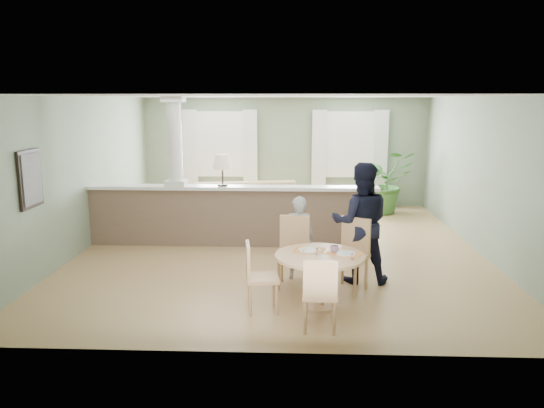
{
  "coord_description": "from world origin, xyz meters",
  "views": [
    {
      "loc": [
        0.23,
        -9.22,
        2.65
      ],
      "look_at": [
        -0.11,
        -1.0,
        1.02
      ],
      "focal_mm": 35.0,
      "sensor_mm": 36.0,
      "label": 1
    }
  ],
  "objects_px": {
    "houseplant": "(384,182)",
    "chair_near": "(320,291)",
    "chair_far_man": "(352,251)",
    "child_person": "(299,238)",
    "sofa": "(247,204)",
    "man_person": "(361,223)",
    "dining_table": "(320,265)",
    "chair_far_boy": "(294,248)",
    "chair_side": "(257,274)"
  },
  "relations": [
    {
      "from": "chair_far_boy",
      "to": "child_person",
      "type": "distance_m",
      "value": 0.28
    },
    {
      "from": "dining_table",
      "to": "sofa",
      "type": "bearing_deg",
      "value": 106.43
    },
    {
      "from": "chair_near",
      "to": "child_person",
      "type": "bearing_deg",
      "value": -80.22
    },
    {
      "from": "chair_far_man",
      "to": "child_person",
      "type": "bearing_deg",
      "value": -177.14
    },
    {
      "from": "houseplant",
      "to": "chair_near",
      "type": "height_order",
      "value": "houseplant"
    },
    {
      "from": "chair_far_man",
      "to": "child_person",
      "type": "distance_m",
      "value": 0.85
    },
    {
      "from": "houseplant",
      "to": "dining_table",
      "type": "distance_m",
      "value": 6.15
    },
    {
      "from": "chair_near",
      "to": "child_person",
      "type": "xyz_separation_m",
      "value": [
        -0.23,
        1.85,
        0.14
      ]
    },
    {
      "from": "sofa",
      "to": "houseplant",
      "type": "relative_size",
      "value": 2.01
    },
    {
      "from": "dining_table",
      "to": "man_person",
      "type": "relative_size",
      "value": 0.65
    },
    {
      "from": "chair_far_boy",
      "to": "chair_side",
      "type": "xyz_separation_m",
      "value": [
        -0.46,
        -1.0,
        -0.06
      ]
    },
    {
      "from": "houseplant",
      "to": "chair_far_man",
      "type": "relative_size",
      "value": 1.46
    },
    {
      "from": "chair_near",
      "to": "man_person",
      "type": "xyz_separation_m",
      "value": [
        0.67,
        1.78,
        0.39
      ]
    },
    {
      "from": "chair_far_man",
      "to": "man_person",
      "type": "distance_m",
      "value": 0.49
    },
    {
      "from": "houseplant",
      "to": "chair_far_man",
      "type": "xyz_separation_m",
      "value": [
        -1.29,
        -5.21,
        -0.18
      ]
    },
    {
      "from": "chair_far_man",
      "to": "man_person",
      "type": "relative_size",
      "value": 0.57
    },
    {
      "from": "child_person",
      "to": "houseplant",
      "type": "bearing_deg",
      "value": -111.92
    },
    {
      "from": "chair_far_boy",
      "to": "sofa",
      "type": "bearing_deg",
      "value": 110.78
    },
    {
      "from": "houseplant",
      "to": "man_person",
      "type": "height_order",
      "value": "man_person"
    },
    {
      "from": "sofa",
      "to": "child_person",
      "type": "xyz_separation_m",
      "value": [
        1.09,
        -3.52,
        0.2
      ]
    },
    {
      "from": "chair_side",
      "to": "child_person",
      "type": "relative_size",
      "value": 0.71
    },
    {
      "from": "dining_table",
      "to": "chair_far_boy",
      "type": "relative_size",
      "value": 1.16
    },
    {
      "from": "dining_table",
      "to": "chair_near",
      "type": "relative_size",
      "value": 1.3
    },
    {
      "from": "sofa",
      "to": "man_person",
      "type": "distance_m",
      "value": 4.12
    },
    {
      "from": "dining_table",
      "to": "chair_far_boy",
      "type": "xyz_separation_m",
      "value": [
        -0.34,
        0.82,
        -0.01
      ]
    },
    {
      "from": "chair_near",
      "to": "chair_side",
      "type": "xyz_separation_m",
      "value": [
        -0.77,
        0.59,
        -0.0
      ]
    },
    {
      "from": "chair_far_man",
      "to": "chair_near",
      "type": "height_order",
      "value": "chair_far_man"
    },
    {
      "from": "chair_far_boy",
      "to": "chair_near",
      "type": "height_order",
      "value": "chair_far_boy"
    },
    {
      "from": "houseplant",
      "to": "dining_table",
      "type": "xyz_separation_m",
      "value": [
        -1.76,
        -5.88,
        -0.18
      ]
    },
    {
      "from": "sofa",
      "to": "chair_far_boy",
      "type": "xyz_separation_m",
      "value": [
        1.01,
        -3.78,
        0.12
      ]
    },
    {
      "from": "dining_table",
      "to": "chair_far_man",
      "type": "xyz_separation_m",
      "value": [
        0.47,
        0.68,
        0.0
      ]
    },
    {
      "from": "dining_table",
      "to": "chair_side",
      "type": "relative_size",
      "value": 1.3
    },
    {
      "from": "houseplant",
      "to": "chair_far_boy",
      "type": "relative_size",
      "value": 1.48
    },
    {
      "from": "chair_near",
      "to": "dining_table",
      "type": "bearing_deg",
      "value": -90.26
    },
    {
      "from": "chair_side",
      "to": "chair_far_man",
      "type": "bearing_deg",
      "value": -63.99
    },
    {
      "from": "chair_far_boy",
      "to": "chair_side",
      "type": "bearing_deg",
      "value": -108.94
    },
    {
      "from": "child_person",
      "to": "man_person",
      "type": "height_order",
      "value": "man_person"
    },
    {
      "from": "child_person",
      "to": "man_person",
      "type": "bearing_deg",
      "value": 176.72
    },
    {
      "from": "sofa",
      "to": "chair_far_boy",
      "type": "distance_m",
      "value": 3.91
    },
    {
      "from": "dining_table",
      "to": "man_person",
      "type": "bearing_deg",
      "value": 58.22
    },
    {
      "from": "chair_far_man",
      "to": "child_person",
      "type": "relative_size",
      "value": 0.81
    },
    {
      "from": "chair_near",
      "to": "chair_side",
      "type": "height_order",
      "value": "chair_near"
    },
    {
      "from": "dining_table",
      "to": "child_person",
      "type": "height_order",
      "value": "child_person"
    },
    {
      "from": "sofa",
      "to": "child_person",
      "type": "distance_m",
      "value": 3.69
    },
    {
      "from": "sofa",
      "to": "chair_near",
      "type": "distance_m",
      "value": 5.53
    },
    {
      "from": "sofa",
      "to": "chair_near",
      "type": "xyz_separation_m",
      "value": [
        1.32,
        -5.37,
        0.06
      ]
    },
    {
      "from": "child_person",
      "to": "man_person",
      "type": "relative_size",
      "value": 0.71
    },
    {
      "from": "dining_table",
      "to": "chair_side",
      "type": "distance_m",
      "value": 0.83
    },
    {
      "from": "sofa",
      "to": "dining_table",
      "type": "distance_m",
      "value": 4.8
    },
    {
      "from": "houseplant",
      "to": "dining_table",
      "type": "height_order",
      "value": "houseplant"
    }
  ]
}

